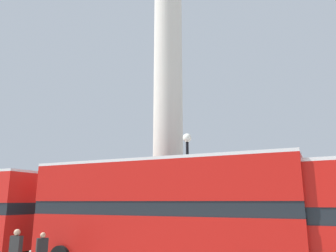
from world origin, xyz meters
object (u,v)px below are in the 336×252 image
at_px(equestrian_statue, 72,213).
at_px(street_lamp, 188,187).
at_px(pedestrian_by_plinth, 42,252).
at_px(bus_b, 160,209).
at_px(monument_column, 168,112).
at_px(pedestrian_near_lamp, 15,251).

height_order(equestrian_statue, street_lamp, equestrian_statue).
bearing_deg(pedestrian_by_plinth, bus_b, -29.30).
bearing_deg(monument_column, street_lamp, -53.03).
relative_size(monument_column, bus_b, 2.31).
bearing_deg(pedestrian_by_plinth, equestrian_statue, 66.73).
bearing_deg(monument_column, bus_b, -68.42).
bearing_deg(monument_column, pedestrian_by_plinth, -101.21).
height_order(bus_b, equestrian_statue, equestrian_statue).
xyz_separation_m(monument_column, street_lamp, (2.65, -3.53, -4.88)).
relative_size(monument_column, pedestrian_by_plinth, 16.16).
xyz_separation_m(street_lamp, pedestrian_near_lamp, (-4.55, -5.65, -2.43)).
height_order(monument_column, pedestrian_near_lamp, monument_column).
height_order(monument_column, pedestrian_by_plinth, monument_column).
distance_m(bus_b, street_lamp, 2.51).
height_order(monument_column, bus_b, monument_column).
bearing_deg(bus_b, pedestrian_near_lamp, -141.26).
relative_size(monument_column, equestrian_statue, 4.19).
xyz_separation_m(bus_b, pedestrian_near_lamp, (-4.19, -3.37, -1.45)).
relative_size(street_lamp, pedestrian_by_plinth, 3.78).
bearing_deg(pedestrian_by_plinth, street_lamp, -13.13).
height_order(monument_column, equestrian_statue, monument_column).
bearing_deg(street_lamp, monument_column, 126.97).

